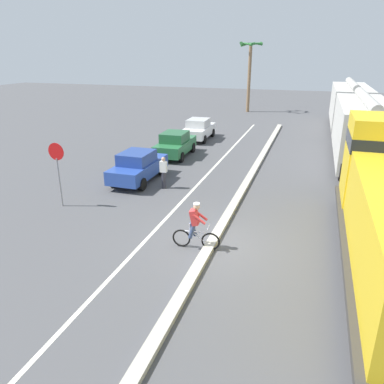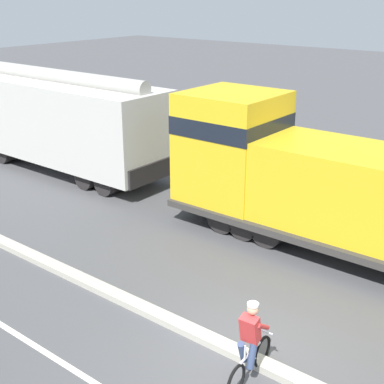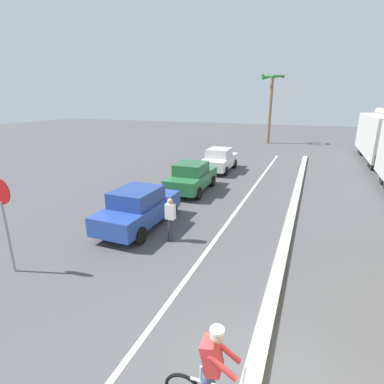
{
  "view_description": "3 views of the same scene",
  "coord_description": "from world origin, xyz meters",
  "px_view_note": "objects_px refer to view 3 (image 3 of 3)",
  "views": [
    {
      "loc": [
        3.02,
        -11.58,
        6.49
      ],
      "look_at": [
        -1.15,
        1.19,
        1.45
      ],
      "focal_mm": 35.0,
      "sensor_mm": 36.0,
      "label": 1
    },
    {
      "loc": [
        -7.79,
        -4.8,
        7.1
      ],
      "look_at": [
        3.27,
        3.89,
        1.78
      ],
      "focal_mm": 50.0,
      "sensor_mm": 36.0,
      "label": 2
    },
    {
      "loc": [
        0.56,
        -3.92,
        4.94
      ],
      "look_at": [
        -4.37,
        8.2,
        0.86
      ],
      "focal_mm": 28.0,
      "sensor_mm": 36.0,
      "label": 3
    }
  ],
  "objects_px": {
    "parked_car_green": "(192,177)",
    "stop_sign": "(3,208)",
    "palm_tree_near": "(271,93)",
    "parked_car_blue": "(139,208)",
    "pedestrian_by_cars": "(170,219)",
    "cyclist": "(213,376)",
    "parked_car_white": "(219,160)"
  },
  "relations": [
    {
      "from": "parked_car_green",
      "to": "stop_sign",
      "type": "bearing_deg",
      "value": -100.87
    },
    {
      "from": "palm_tree_near",
      "to": "parked_car_blue",
      "type": "bearing_deg",
      "value": -92.47
    },
    {
      "from": "stop_sign",
      "to": "palm_tree_near",
      "type": "relative_size",
      "value": 0.38
    },
    {
      "from": "stop_sign",
      "to": "pedestrian_by_cars",
      "type": "xyz_separation_m",
      "value": [
        3.45,
        3.58,
        -1.18
      ]
    },
    {
      "from": "cyclist",
      "to": "pedestrian_by_cars",
      "type": "bearing_deg",
      "value": 122.02
    },
    {
      "from": "parked_car_green",
      "to": "stop_sign",
      "type": "xyz_separation_m",
      "value": [
        -1.84,
        -9.58,
        1.21
      ]
    },
    {
      "from": "parked_car_blue",
      "to": "cyclist",
      "type": "bearing_deg",
      "value": -49.92
    },
    {
      "from": "parked_car_green",
      "to": "palm_tree_near",
      "type": "height_order",
      "value": "palm_tree_near"
    },
    {
      "from": "pedestrian_by_cars",
      "to": "stop_sign",
      "type": "bearing_deg",
      "value": -133.98
    },
    {
      "from": "stop_sign",
      "to": "palm_tree_near",
      "type": "bearing_deg",
      "value": 84.62
    },
    {
      "from": "parked_car_white",
      "to": "stop_sign",
      "type": "bearing_deg",
      "value": -96.87
    },
    {
      "from": "palm_tree_near",
      "to": "pedestrian_by_cars",
      "type": "height_order",
      "value": "palm_tree_near"
    },
    {
      "from": "pedestrian_by_cars",
      "to": "palm_tree_near",
      "type": "bearing_deg",
      "value": 91.21
    },
    {
      "from": "parked_car_white",
      "to": "cyclist",
      "type": "xyz_separation_m",
      "value": [
        5.05,
        -16.76,
        0.0
      ]
    },
    {
      "from": "parked_car_blue",
      "to": "parked_car_green",
      "type": "relative_size",
      "value": 0.99
    },
    {
      "from": "parked_car_green",
      "to": "stop_sign",
      "type": "relative_size",
      "value": 1.48
    },
    {
      "from": "parked_car_green",
      "to": "palm_tree_near",
      "type": "relative_size",
      "value": 0.56
    },
    {
      "from": "parked_car_green",
      "to": "parked_car_white",
      "type": "xyz_separation_m",
      "value": [
        -0.04,
        5.33,
        0.0
      ]
    },
    {
      "from": "stop_sign",
      "to": "parked_car_white",
      "type": "bearing_deg",
      "value": 83.13
    },
    {
      "from": "palm_tree_near",
      "to": "pedestrian_by_cars",
      "type": "relative_size",
      "value": 4.73
    },
    {
      "from": "palm_tree_near",
      "to": "pedestrian_by_cars",
      "type": "xyz_separation_m",
      "value": [
        0.57,
        -27.04,
        -4.79
      ]
    },
    {
      "from": "parked_car_white",
      "to": "pedestrian_by_cars",
      "type": "bearing_deg",
      "value": -81.69
    },
    {
      "from": "parked_car_white",
      "to": "palm_tree_near",
      "type": "height_order",
      "value": "palm_tree_near"
    },
    {
      "from": "parked_car_white",
      "to": "pedestrian_by_cars",
      "type": "relative_size",
      "value": 2.61
    },
    {
      "from": "parked_car_blue",
      "to": "cyclist",
      "type": "distance_m",
      "value": 7.93
    },
    {
      "from": "pedestrian_by_cars",
      "to": "parked_car_white",
      "type": "bearing_deg",
      "value": 98.31
    },
    {
      "from": "cyclist",
      "to": "parked_car_green",
      "type": "bearing_deg",
      "value": 113.66
    },
    {
      "from": "parked_car_green",
      "to": "parked_car_white",
      "type": "distance_m",
      "value": 5.33
    },
    {
      "from": "parked_car_blue",
      "to": "palm_tree_near",
      "type": "xyz_separation_m",
      "value": [
        1.14,
        26.4,
        4.82
      ]
    },
    {
      "from": "pedestrian_by_cars",
      "to": "cyclist",
      "type": "bearing_deg",
      "value": -57.98
    },
    {
      "from": "parked_car_white",
      "to": "cyclist",
      "type": "relative_size",
      "value": 2.47
    },
    {
      "from": "parked_car_green",
      "to": "palm_tree_near",
      "type": "bearing_deg",
      "value": 87.17
    }
  ]
}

